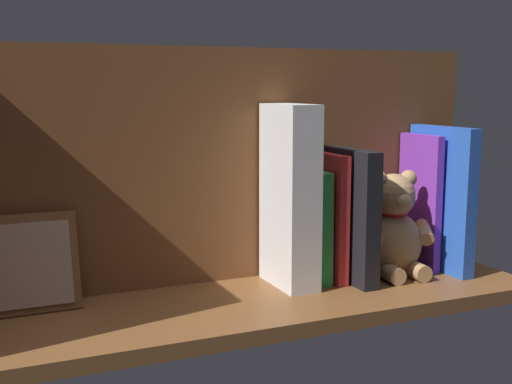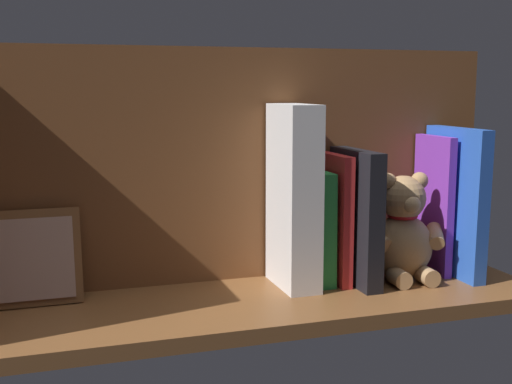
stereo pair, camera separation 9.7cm
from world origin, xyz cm
name	(u,v)px [view 2 (the right image)]	position (x,y,z in cm)	size (l,w,h in cm)	color
ground_plane	(256,304)	(0.00, 0.00, -1.10)	(87.44, 25.81, 2.20)	brown
shelf_back_panel	(235,165)	(0.00, -10.66, 18.44)	(87.44, 1.50, 36.88)	brown
book_0	(455,202)	(-34.95, -1.81, 12.14)	(2.29, 15.39, 24.29)	blue
book_1	(433,204)	(-32.50, -4.35, 11.42)	(1.37, 10.32, 22.84)	purple
teddy_bear	(403,232)	(-25.43, -1.78, 7.63)	(14.02, 11.60, 17.33)	tan
book_2	(356,217)	(-17.23, -2.34, 10.58)	(2.75, 14.32, 21.16)	black
book_3	(334,218)	(-14.36, -4.11, 10.20)	(1.76, 10.78, 20.41)	red
book_4	(317,227)	(-11.63, -4.55, 8.91)	(2.46, 9.92, 17.83)	green
dictionary_thick_white	(294,197)	(-7.24, -3.52, 14.12)	(5.08, 11.77, 28.24)	silver
picture_frame_leaning	(33,258)	(31.24, -6.85, 6.69)	(13.46, 4.66, 13.67)	brown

